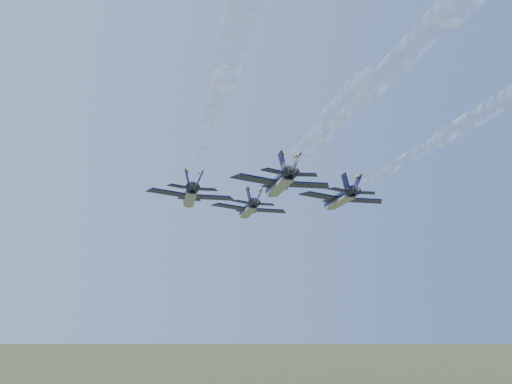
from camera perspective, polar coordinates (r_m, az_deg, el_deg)
name	(u,v)px	position (r m, az deg, el deg)	size (l,w,h in m)	color
jet_lead	(248,209)	(102.86, -0.70, -1.53)	(11.48, 15.62, 3.36)	black
jet_left	(190,196)	(88.52, -5.87, -0.35)	(11.48, 15.62, 3.36)	black
jet_right	(340,199)	(91.83, 7.44, -0.62)	(11.48, 15.62, 3.36)	black
jet_slot	(279,183)	(77.44, 2.10, 0.79)	(11.48, 15.62, 3.36)	black
smoke_trail_lead	(306,157)	(62.26, 4.49, 3.14)	(18.11, 51.48, 2.08)	white
smoke_trail_left	(216,116)	(47.65, -3.55, 6.79)	(18.11, 51.48, 2.08)	white
smoke_trail_right	(485,126)	(53.60, 19.72, 5.55)	(18.11, 51.48, 2.08)	white
smoke_trail_slot	(413,65)	(38.32, 13.77, 10.88)	(18.11, 51.48, 2.08)	white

